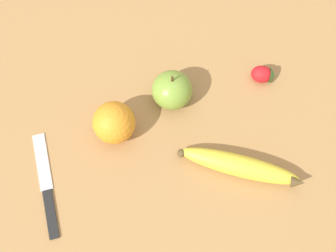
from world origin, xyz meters
The scene contains 6 objects.
ground_plane centered at (0.00, 0.00, 0.00)m, with size 3.00×3.00×0.00m, color #A87A47.
banana centered at (0.00, 0.17, 0.02)m, with size 0.05×0.23×0.04m.
orange centered at (0.00, -0.07, 0.04)m, with size 0.08×0.08×0.08m.
strawberry centered at (-0.20, 0.16, 0.02)m, with size 0.04×0.05×0.03m.
apple centered at (-0.10, 0.01, 0.03)m, with size 0.08×0.08×0.08m.
paring_knife centered at (0.14, -0.14, 0.00)m, with size 0.18×0.12×0.01m.
Camera 1 is at (0.31, 0.14, 0.79)m, focal length 50.00 mm.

